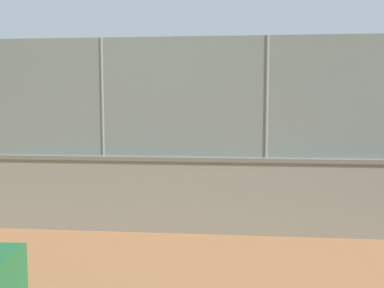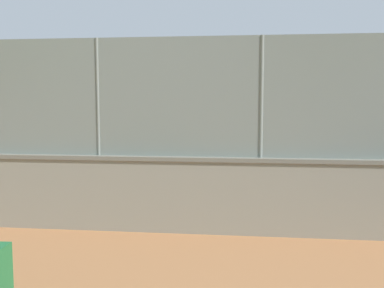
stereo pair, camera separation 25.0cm
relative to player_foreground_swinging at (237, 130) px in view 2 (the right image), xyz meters
name	(u,v)px [view 2 (the right image)]	position (x,y,z in m)	size (l,w,h in m)	color
ground_plane	(212,153)	(1.15, 1.69, -1.03)	(260.00, 260.00, 0.00)	#A36B42
perimeter_wall	(178,194)	(0.90, 14.49, -0.28)	(22.54, 0.44, 1.48)	gray
fence_panel_on_wall	(178,97)	(0.90, 14.49, 1.59)	(22.16, 0.10, 2.27)	gray
player_foreground_swinging	(237,130)	(0.00, 0.00, 0.00)	(1.15, 0.82, 1.72)	#591919
player_crossing_court	(351,170)	(-2.90, 12.19, -0.11)	(0.73, 1.25, 1.55)	#B2B2B2
player_baseline_waiting	(67,140)	(7.06, 5.09, -0.13)	(1.03, 0.71, 1.52)	navy
sports_ball	(220,150)	(0.79, 1.19, -0.94)	(0.18, 0.18, 0.18)	yellow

